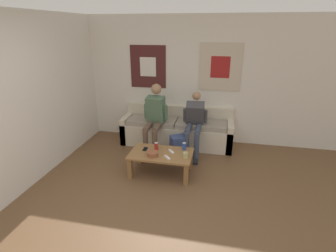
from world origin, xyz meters
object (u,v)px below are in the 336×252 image
(backpack, at_px, (179,148))
(game_controller_near_right, at_px, (167,157))
(game_controller_near_left, at_px, (171,152))
(ceramic_bowl, at_px, (152,154))
(couch, at_px, (177,131))
(pillar_candle, at_px, (186,155))
(person_seated_adult, at_px, (155,116))
(coffee_table, at_px, (161,157))
(drink_can_blue, at_px, (184,146))
(drink_can_red, at_px, (156,146))
(cell_phone, at_px, (145,149))
(person_seated_teen, at_px, (194,121))

(backpack, xyz_separation_m, game_controller_near_right, (-0.06, -0.74, 0.18))
(game_controller_near_left, bearing_deg, ceramic_bowl, -144.06)
(game_controller_near_left, bearing_deg, couch, 95.44)
(pillar_candle, bearing_deg, person_seated_adult, 127.88)
(coffee_table, xyz_separation_m, person_seated_adult, (-0.33, 0.88, 0.40))
(coffee_table, distance_m, game_controller_near_right, 0.22)
(backpack, bearing_deg, person_seated_adult, 150.99)
(drink_can_blue, relative_size, game_controller_near_left, 0.93)
(person_seated_adult, bearing_deg, drink_can_red, -73.64)
(backpack, height_order, game_controller_near_left, backpack)
(game_controller_near_left, xyz_separation_m, cell_phone, (-0.45, 0.02, -0.01))
(person_seated_adult, height_order, drink_can_blue, person_seated_adult)
(coffee_table, height_order, game_controller_near_left, game_controller_near_left)
(couch, bearing_deg, cell_phone, -106.32)
(coffee_table, distance_m, cell_phone, 0.31)
(person_seated_adult, height_order, cell_phone, person_seated_adult)
(person_seated_adult, bearing_deg, game_controller_near_right, -65.58)
(pillar_candle, relative_size, drink_can_blue, 0.85)
(person_seated_teen, xyz_separation_m, ceramic_bowl, (-0.54, -1.04, -0.22))
(drink_can_red, xyz_separation_m, game_controller_near_left, (0.27, -0.05, -0.05))
(drink_can_red, xyz_separation_m, cell_phone, (-0.18, -0.03, -0.06))
(coffee_table, height_order, backpack, backpack)
(person_seated_teen, relative_size, drink_can_blue, 9.30)
(couch, height_order, cell_phone, couch)
(person_seated_adult, height_order, game_controller_near_right, person_seated_adult)
(person_seated_adult, bearing_deg, ceramic_bowl, -77.51)
(coffee_table, bearing_deg, game_controller_near_left, 21.64)
(game_controller_near_left, bearing_deg, backpack, 86.05)
(person_seated_teen, bearing_deg, drink_can_blue, -96.53)
(game_controller_near_right, bearing_deg, cell_phone, 151.48)
(drink_can_blue, bearing_deg, ceramic_bowl, -144.09)
(drink_can_red, distance_m, game_controller_near_left, 0.27)
(pillar_candle, xyz_separation_m, cell_phone, (-0.71, 0.16, -0.04))
(ceramic_bowl, bearing_deg, pillar_candle, 5.12)
(ceramic_bowl, distance_m, drink_can_red, 0.24)
(couch, xyz_separation_m, drink_can_blue, (0.30, -1.03, 0.15))
(couch, relative_size, pillar_candle, 21.49)
(backpack, relative_size, cell_phone, 3.23)
(backpack, distance_m, drink_can_blue, 0.47)
(coffee_table, bearing_deg, person_seated_teen, 64.69)
(game_controller_near_right, bearing_deg, drink_can_red, 132.71)
(pillar_candle, height_order, game_controller_near_left, pillar_candle)
(couch, xyz_separation_m, cell_phone, (-0.34, -1.16, 0.09))
(person_seated_teen, bearing_deg, pillar_candle, -90.88)
(drink_can_red, bearing_deg, backpack, 57.64)
(game_controller_near_right, bearing_deg, ceramic_bowl, 175.11)
(coffee_table, bearing_deg, person_seated_adult, 110.77)
(game_controller_near_right, bearing_deg, game_controller_near_left, 83.96)
(cell_phone, bearing_deg, backpack, 46.21)
(person_seated_adult, relative_size, person_seated_teen, 1.12)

